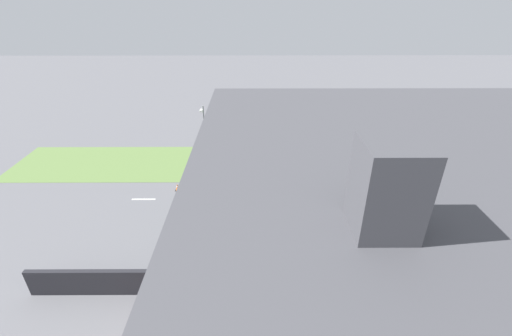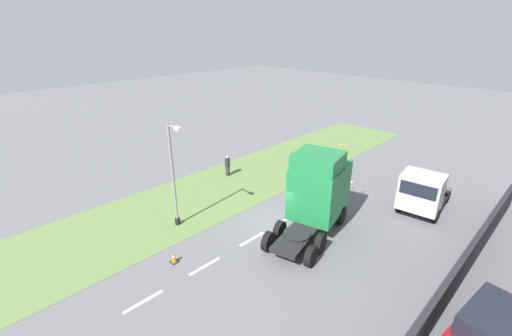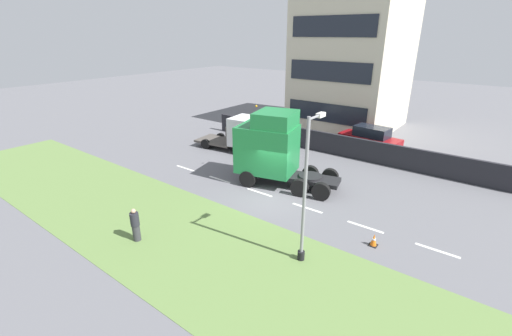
{
  "view_description": "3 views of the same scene",
  "coord_description": "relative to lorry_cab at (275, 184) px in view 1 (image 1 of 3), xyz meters",
  "views": [
    {
      "loc": [
        21.84,
        -0.23,
        14.42
      ],
      "look_at": [
        -0.07,
        -0.12,
        2.65
      ],
      "focal_mm": 24.0,
      "sensor_mm": 36.0,
      "label": 1
    },
    {
      "loc": [
        11.12,
        -13.22,
        10.66
      ],
      "look_at": [
        -2.21,
        0.23,
        2.76
      ],
      "focal_mm": 24.0,
      "sensor_mm": 36.0,
      "label": 2
    },
    {
      "loc": [
        -14.67,
        -9.95,
        8.78
      ],
      "look_at": [
        -1.55,
        -0.01,
        2.26
      ],
      "focal_mm": 24.0,
      "sensor_mm": 36.0,
      "label": 3
    }
  ],
  "objects": [
    {
      "name": "parked_car",
      "position": [
        9.11,
        -2.92,
        -1.21
      ],
      "size": [
        2.25,
        4.75,
        2.17
      ],
      "rotation": [
        0.0,
        0.0,
        -0.12
      ],
      "color": "maroon",
      "rests_on": "ground"
    },
    {
      "name": "ground_plane",
      "position": [
        -1.61,
        -1.21,
        -2.26
      ],
      "size": [
        120.0,
        120.0,
        0.0
      ],
      "primitive_type": "plane",
      "color": "slate",
      "rests_on": "ground"
    },
    {
      "name": "lane_markings",
      "position": [
        -1.61,
        -1.91,
        -2.26
      ],
      "size": [
        0.16,
        17.8,
        0.0
      ],
      "color": "white",
      "rests_on": "ground"
    },
    {
      "name": "pedestrian",
      "position": [
        -8.97,
        1.13,
        -1.48
      ],
      "size": [
        0.39,
        0.39,
        1.6
      ],
      "color": "#333338",
      "rests_on": "ground"
    },
    {
      "name": "grass_verge",
      "position": [
        -7.61,
        -1.21,
        -2.26
      ],
      "size": [
        7.0,
        44.0,
        0.01
      ],
      "color": "#607F42",
      "rests_on": "ground"
    },
    {
      "name": "flatbed_truck",
      "position": [
        3.69,
        5.57,
        -0.82
      ],
      "size": [
        2.84,
        5.35,
        2.75
      ],
      "rotation": [
        0.0,
        0.0,
        3.26
      ],
      "color": "silver",
      "rests_on": "ground"
    },
    {
      "name": "boundary_wall",
      "position": [
        7.39,
        -1.21,
        -1.46
      ],
      "size": [
        0.25,
        24.0,
        1.6
      ],
      "color": "#232328",
      "rests_on": "ground"
    },
    {
      "name": "lamp_post",
      "position": [
        -5.63,
        -5.51,
        0.55
      ],
      "size": [
        1.27,
        0.3,
        6.04
      ],
      "color": "black",
      "rests_on": "ground"
    },
    {
      "name": "traffic_cone_lead",
      "position": [
        -2.91,
        -7.56,
        -1.98
      ],
      "size": [
        0.36,
        0.36,
        0.58
      ],
      "color": "black",
      "rests_on": "ground"
    },
    {
      "name": "lorry_cab",
      "position": [
        0.0,
        0.0,
        0.0
      ],
      "size": [
        3.89,
        6.53,
        4.67
      ],
      "rotation": [
        0.0,
        0.0,
        0.24
      ],
      "color": "black",
      "rests_on": "ground"
    }
  ]
}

